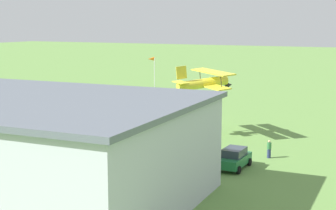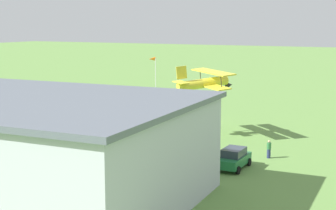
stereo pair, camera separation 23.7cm
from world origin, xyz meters
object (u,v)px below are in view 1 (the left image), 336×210
(car_green, at_px, (234,158))
(person_near_hangar_door, at_px, (55,125))
(car_orange, at_px, (28,131))
(windsock, at_px, (151,62))
(person_walking_on_apron, at_px, (269,149))
(person_by_parked_cars, at_px, (74,122))
(hangar, at_px, (11,145))
(person_at_fence_line, at_px, (138,136))
(car_grey, at_px, (91,133))
(biplane, at_px, (205,82))
(person_crossing_taxiway, at_px, (42,138))

(car_green, height_order, person_near_hangar_door, person_near_hangar_door)
(car_orange, relative_size, windsock, 0.71)
(person_walking_on_apron, distance_m, person_by_parked_cars, 22.90)
(hangar, bearing_deg, person_at_fence_line, -91.27)
(person_walking_on_apron, xyz_separation_m, windsock, (29.18, -32.34, 4.52))
(car_grey, bearing_deg, car_orange, 14.89)
(car_green, relative_size, person_at_fence_line, 2.43)
(hangar, xyz_separation_m, person_near_hangar_door, (10.12, -17.00, -2.58))
(biplane, height_order, windsock, biplane)
(biplane, xyz_separation_m, person_near_hangar_door, (14.64, 6.52, -4.75))
(hangar, xyz_separation_m, person_walking_on_apron, (-13.19, -17.33, -2.66))
(person_at_fence_line, bearing_deg, hangar, 88.73)
(person_by_parked_cars, relative_size, windsock, 0.28)
(hangar, bearing_deg, car_orange, -51.62)
(person_walking_on_apron, relative_size, person_at_fence_line, 0.97)
(car_green, height_order, person_at_fence_line, car_green)
(person_crossing_taxiway, bearing_deg, biplane, -136.54)
(car_orange, distance_m, person_crossing_taxiway, 3.78)
(hangar, relative_size, car_grey, 6.30)
(person_crossing_taxiway, xyz_separation_m, person_at_fence_line, (-8.01, -4.71, 0.02))
(person_near_hangar_door, bearing_deg, car_orange, 75.41)
(person_near_hangar_door, distance_m, windsock, 33.49)
(person_crossing_taxiway, height_order, person_at_fence_line, person_at_fence_line)
(car_green, xyz_separation_m, person_walking_on_apron, (-1.65, -4.49, -0.08))
(car_grey, relative_size, person_crossing_taxiway, 2.59)
(biplane, height_order, person_near_hangar_door, biplane)
(car_orange, bearing_deg, person_by_parked_cars, -103.19)
(biplane, bearing_deg, windsock, -51.90)
(car_grey, relative_size, car_orange, 0.97)
(car_green, bearing_deg, car_grey, -9.68)
(person_crossing_taxiway, bearing_deg, car_grey, -132.13)
(car_grey, height_order, person_crossing_taxiway, car_grey)
(car_orange, bearing_deg, hangar, 128.38)
(hangar, relative_size, car_green, 6.56)
(hangar, height_order, person_walking_on_apron, hangar)
(car_grey, relative_size, windsock, 0.68)
(car_orange, relative_size, person_near_hangar_door, 2.46)
(hangar, xyz_separation_m, car_green, (-11.54, -12.84, -2.58))
(person_crossing_taxiway, relative_size, person_at_fence_line, 0.98)
(person_crossing_taxiway, distance_m, person_by_parked_cars, 7.87)
(person_by_parked_cars, bearing_deg, person_crossing_taxiway, 104.34)
(car_green, bearing_deg, person_near_hangar_door, -10.87)
(person_walking_on_apron, bearing_deg, person_near_hangar_door, 0.81)
(car_orange, height_order, person_near_hangar_door, person_near_hangar_door)
(person_crossing_taxiway, bearing_deg, person_walking_on_apron, -165.64)
(person_by_parked_cars, height_order, person_at_fence_line, person_by_parked_cars)
(person_at_fence_line, bearing_deg, person_by_parked_cars, -16.32)
(person_walking_on_apron, bearing_deg, windsock, -47.94)
(person_by_parked_cars, xyz_separation_m, person_at_fence_line, (-9.96, 2.92, -0.03))
(car_green, distance_m, person_crossing_taxiway, 19.20)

